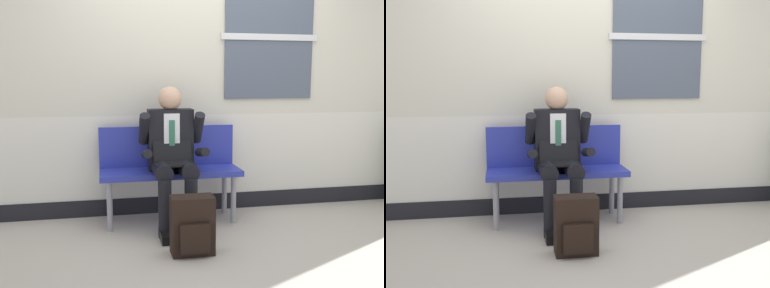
{
  "view_description": "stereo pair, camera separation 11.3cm",
  "coord_description": "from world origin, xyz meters",
  "views": [
    {
      "loc": [
        -0.9,
        -3.39,
        1.31
      ],
      "look_at": [
        -0.16,
        0.23,
        0.75
      ],
      "focal_mm": 40.58,
      "sensor_mm": 36.0,
      "label": 1
    },
    {
      "loc": [
        -0.79,
        -3.41,
        1.31
      ],
      "look_at": [
        -0.16,
        0.23,
        0.75
      ],
      "focal_mm": 40.58,
      "sensor_mm": 36.0,
      "label": 2
    }
  ],
  "objects": [
    {
      "name": "backpack",
      "position": [
        -0.27,
        -0.35,
        0.22
      ],
      "size": [
        0.32,
        0.21,
        0.45
      ],
      "color": "black",
      "rests_on": "ground"
    },
    {
      "name": "person_seated",
      "position": [
        -0.32,
        0.31,
        0.66
      ],
      "size": [
        0.57,
        0.7,
        1.24
      ],
      "color": "black",
      "rests_on": "ground"
    },
    {
      "name": "bench_with_person",
      "position": [
        -0.32,
        0.5,
        0.53
      ],
      "size": [
        1.27,
        0.42,
        0.87
      ],
      "color": "#28339E",
      "rests_on": "ground"
    },
    {
      "name": "station_wall",
      "position": [
        0.01,
        0.78,
        1.56
      ],
      "size": [
        6.88,
        0.16,
        3.13
      ],
      "color": "beige",
      "rests_on": "ground"
    },
    {
      "name": "ground_plane",
      "position": [
        0.0,
        0.0,
        0.0
      ],
      "size": [
        18.0,
        18.0,
        0.0
      ],
      "primitive_type": "plane",
      "color": "#B2A899"
    }
  ]
}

